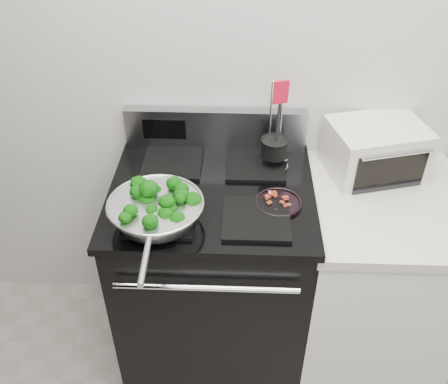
{
  "coord_description": "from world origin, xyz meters",
  "views": [
    {
      "loc": [
        -0.19,
        -0.11,
        2.11
      ],
      "look_at": [
        -0.25,
        1.36,
        0.98
      ],
      "focal_mm": 40.0,
      "sensor_mm": 36.0,
      "label": 1
    }
  ],
  "objects_px": {
    "gas_range": "(213,272)",
    "toaster_oven": "(375,149)",
    "bacon_plate": "(278,201)",
    "utensil_holder": "(274,152)",
    "skillet": "(156,210)"
  },
  "relations": [
    {
      "from": "gas_range",
      "to": "toaster_oven",
      "type": "distance_m",
      "value": 0.86
    },
    {
      "from": "bacon_plate",
      "to": "utensil_holder",
      "type": "bearing_deg",
      "value": 92.23
    },
    {
      "from": "skillet",
      "to": "bacon_plate",
      "type": "bearing_deg",
      "value": 13.14
    },
    {
      "from": "utensil_holder",
      "to": "toaster_oven",
      "type": "xyz_separation_m",
      "value": [
        0.41,
        0.03,
        0.01
      ]
    },
    {
      "from": "utensil_holder",
      "to": "toaster_oven",
      "type": "bearing_deg",
      "value": -11.76
    },
    {
      "from": "bacon_plate",
      "to": "utensil_holder",
      "type": "distance_m",
      "value": 0.25
    },
    {
      "from": "utensil_holder",
      "to": "bacon_plate",
      "type": "bearing_deg",
      "value": -103.74
    },
    {
      "from": "bacon_plate",
      "to": "skillet",
      "type": "bearing_deg",
      "value": -165.17
    },
    {
      "from": "bacon_plate",
      "to": "toaster_oven",
      "type": "bearing_deg",
      "value": 34.83
    },
    {
      "from": "gas_range",
      "to": "utensil_holder",
      "type": "distance_m",
      "value": 0.61
    },
    {
      "from": "bacon_plate",
      "to": "toaster_oven",
      "type": "relative_size",
      "value": 0.41
    },
    {
      "from": "skillet",
      "to": "toaster_oven",
      "type": "relative_size",
      "value": 1.28
    },
    {
      "from": "skillet",
      "to": "utensil_holder",
      "type": "relative_size",
      "value": 1.41
    },
    {
      "from": "gas_range",
      "to": "bacon_plate",
      "type": "bearing_deg",
      "value": -17.79
    },
    {
      "from": "bacon_plate",
      "to": "gas_range",
      "type": "bearing_deg",
      "value": 162.21
    }
  ]
}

